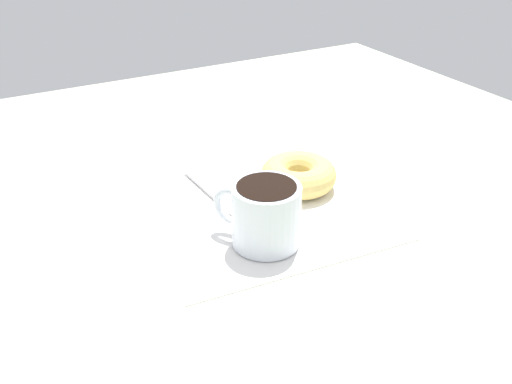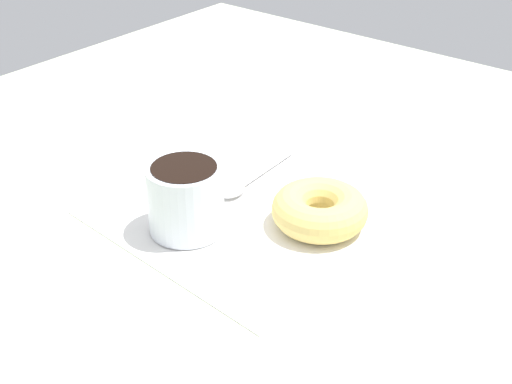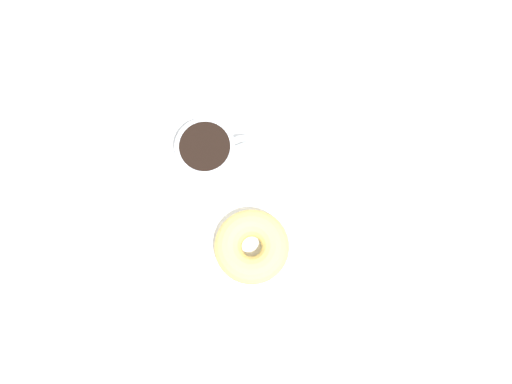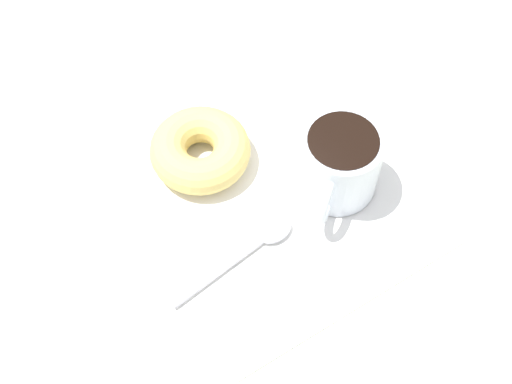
% 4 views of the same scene
% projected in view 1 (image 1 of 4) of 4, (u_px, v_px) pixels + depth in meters
% --- Properties ---
extents(ground_plane, '(1.20, 1.20, 0.02)m').
position_uv_depth(ground_plane, '(272.00, 211.00, 0.76)').
color(ground_plane, beige).
extents(napkin, '(0.32, 0.32, 0.00)m').
position_uv_depth(napkin, '(256.00, 206.00, 0.75)').
color(napkin, white).
rests_on(napkin, ground_plane).
extents(coffee_cup, '(0.08, 0.10, 0.08)m').
position_uv_depth(coffee_cup, '(265.00, 213.00, 0.66)').
color(coffee_cup, silver).
rests_on(coffee_cup, napkin).
extents(donut, '(0.10, 0.10, 0.04)m').
position_uv_depth(donut, '(299.00, 175.00, 0.78)').
color(donut, '#E5C66B').
rests_on(donut, napkin).
extents(spoon, '(0.03, 0.14, 0.01)m').
position_uv_depth(spoon, '(219.00, 201.00, 0.75)').
color(spoon, silver).
rests_on(spoon, napkin).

